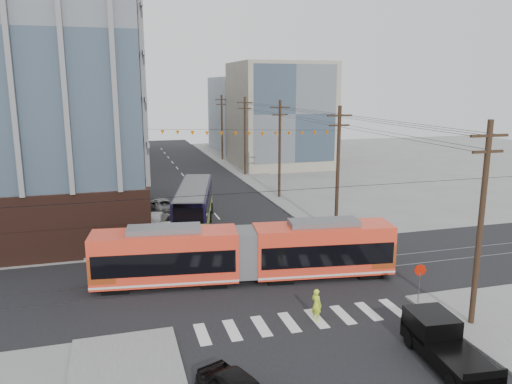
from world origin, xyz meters
TOP-DOWN VIEW (x-y plane):
  - ground at (0.00, 0.00)m, footprint 160.00×160.00m
  - bg_bldg_nw_near at (-17.00, 52.00)m, footprint 18.00×16.00m
  - bg_bldg_ne_near at (16.00, 48.00)m, footprint 14.00×14.00m
  - bg_bldg_nw_far at (-14.00, 72.00)m, footprint 16.00×18.00m
  - bg_bldg_ne_far at (18.00, 68.00)m, footprint 16.00×16.00m
  - utility_pole_near at (8.50, -6.00)m, footprint 0.30×0.30m
  - utility_pole_far at (8.50, 56.00)m, footprint 0.30×0.30m
  - streetcar at (-1.52, 3.42)m, footprint 19.79×5.34m
  - city_bus at (-2.55, 17.89)m, footprint 5.75×13.27m
  - pickup_truck at (4.71, -9.04)m, footprint 2.50×5.66m
  - parked_car_silver at (-5.25, 13.68)m, footprint 1.96×4.93m
  - parked_car_white at (-6.03, 17.78)m, footprint 3.31×5.32m
  - parked_car_grey at (-5.23, 23.23)m, footprint 3.75×5.66m
  - pedestrian at (0.71, -3.15)m, footprint 0.67×0.78m
  - stop_sign at (7.22, -3.02)m, footprint 0.87×0.87m
  - jersey_barrier at (8.30, 10.51)m, footprint 2.25×3.83m

SIDE VIEW (x-z plane):
  - ground at x=0.00m, z-range 0.00..0.00m
  - jersey_barrier at x=8.30m, z-range 0.00..0.76m
  - parked_car_white at x=-6.03m, z-range 0.00..1.44m
  - parked_car_grey at x=-5.23m, z-range 0.00..1.44m
  - parked_car_silver at x=-5.25m, z-range 0.00..1.59m
  - pedestrian at x=0.71m, z-range 0.00..1.81m
  - pickup_truck at x=4.71m, z-range 0.00..1.86m
  - stop_sign at x=7.22m, z-range 0.00..2.35m
  - city_bus at x=-2.55m, z-range 0.00..3.68m
  - streetcar at x=-1.52m, z-range 0.00..3.78m
  - utility_pole_near at x=8.50m, z-range 0.00..11.00m
  - utility_pole_far at x=8.50m, z-range 0.00..11.00m
  - bg_bldg_ne_far at x=18.00m, z-range 0.00..14.00m
  - bg_bldg_ne_near at x=16.00m, z-range 0.00..16.00m
  - bg_bldg_nw_near at x=-17.00m, z-range 0.00..18.00m
  - bg_bldg_nw_far at x=-14.00m, z-range 0.00..20.00m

